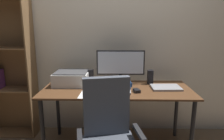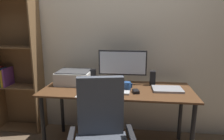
% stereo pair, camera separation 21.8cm
% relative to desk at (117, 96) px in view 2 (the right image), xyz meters
% --- Properties ---
extents(back_wall, '(6.40, 0.10, 2.60)m').
position_rel_desk_xyz_m(back_wall, '(0.00, 0.51, 0.64)').
color(back_wall, beige).
rests_on(back_wall, ground).
extents(desk, '(1.66, 0.68, 0.74)m').
position_rel_desk_xyz_m(desk, '(0.00, 0.00, 0.00)').
color(desk, '#56351E').
rests_on(desk, ground).
extents(monitor, '(0.57, 0.20, 0.41)m').
position_rel_desk_xyz_m(monitor, '(0.04, 0.20, 0.32)').
color(monitor, black).
rests_on(monitor, desk).
extents(keyboard, '(0.29, 0.12, 0.02)m').
position_rel_desk_xyz_m(keyboard, '(-0.00, -0.15, 0.09)').
color(keyboard, '#B7BABC').
rests_on(keyboard, desk).
extents(mouse, '(0.08, 0.11, 0.03)m').
position_rel_desk_xyz_m(mouse, '(0.21, -0.12, 0.10)').
color(mouse, black).
rests_on(mouse, desk).
extents(coffee_mug, '(0.09, 0.08, 0.09)m').
position_rel_desk_xyz_m(coffee_mug, '(0.11, -0.03, 0.13)').
color(coffee_mug, '#285193').
rests_on(coffee_mug, desk).
extents(laptop, '(0.33, 0.24, 0.02)m').
position_rel_desk_xyz_m(laptop, '(0.55, 0.01, 0.09)').
color(laptop, '#99999E').
rests_on(laptop, desk).
extents(speaker_left, '(0.06, 0.07, 0.17)m').
position_rel_desk_xyz_m(speaker_left, '(-0.32, 0.19, 0.17)').
color(speaker_left, black).
rests_on(speaker_left, desk).
extents(speaker_right, '(0.06, 0.07, 0.17)m').
position_rel_desk_xyz_m(speaker_right, '(0.40, 0.19, 0.17)').
color(speaker_right, black).
rests_on(speaker_right, desk).
extents(printer, '(0.40, 0.34, 0.16)m').
position_rel_desk_xyz_m(printer, '(-0.54, 0.14, 0.16)').
color(printer, silver).
rests_on(printer, desk).
extents(paper_sheet, '(0.22, 0.30, 0.00)m').
position_rel_desk_xyz_m(paper_sheet, '(-0.28, -0.19, 0.08)').
color(paper_sheet, white).
rests_on(paper_sheet, desk).
extents(bookshelf, '(0.63, 0.28, 1.78)m').
position_rel_desk_xyz_m(bookshelf, '(-1.42, 0.34, 0.21)').
color(bookshelf, brown).
rests_on(bookshelf, ground).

